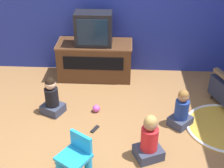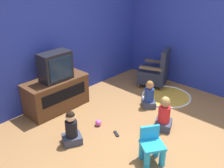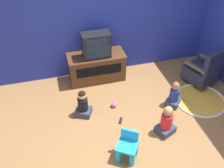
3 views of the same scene
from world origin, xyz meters
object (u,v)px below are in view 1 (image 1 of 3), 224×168
at_px(television, 94,29).
at_px(remote_control, 95,129).
at_px(toy_ball, 96,108).
at_px(yellow_kid_chair, 75,160).
at_px(child_watching_left, 182,110).
at_px(tv_cabinet, 95,60).
at_px(child_watching_right, 52,98).
at_px(child_watching_center, 149,140).

xyz_separation_m(television, remote_control, (0.13, -1.32, -0.84)).
bearing_deg(toy_ball, remote_control, -87.11).
bearing_deg(yellow_kid_chair, remote_control, 114.04).
distance_m(child_watching_left, toy_ball, 1.15).
bearing_deg(tv_cabinet, yellow_kid_chair, -89.82).
bearing_deg(child_watching_right, yellow_kid_chair, -39.97).
xyz_separation_m(tv_cabinet, child_watching_right, (-0.48, -1.02, -0.07)).
distance_m(tv_cabinet, yellow_kid_chair, 2.13).
height_order(child_watching_right, remote_control, child_watching_right).
xyz_separation_m(child_watching_left, child_watching_center, (-0.44, -0.61, 0.02)).
bearing_deg(yellow_kid_chair, child_watching_left, 70.41).
distance_m(yellow_kid_chair, remote_control, 0.79).
bearing_deg(child_watching_right, toy_ball, 30.37).
bearing_deg(toy_ball, child_watching_right, -175.90).
distance_m(child_watching_center, toy_ball, 1.09).
relative_size(toy_ball, remote_control, 0.68).
bearing_deg(yellow_kid_chair, child_watching_center, 55.10).
distance_m(child_watching_center, remote_control, 0.83).
distance_m(child_watching_left, child_watching_center, 0.75).
xyz_separation_m(television, child_watching_left, (1.23, -1.15, -0.62)).
height_order(yellow_kid_chair, child_watching_left, child_watching_left).
distance_m(toy_ball, remote_control, 0.39).
height_order(child_watching_left, child_watching_right, child_watching_right).
bearing_deg(tv_cabinet, child_watching_center, -66.57).
bearing_deg(television, child_watching_left, -43.26).
bearing_deg(remote_control, child_watching_center, -96.62).
xyz_separation_m(child_watching_center, child_watching_right, (-1.27, 0.79, -0.02)).
bearing_deg(child_watching_right, child_watching_left, 20.10).
height_order(child_watching_left, child_watching_center, child_watching_center).
xyz_separation_m(television, child_watching_right, (-0.48, -0.97, -0.62)).
height_order(tv_cabinet, yellow_kid_chair, tv_cabinet).
bearing_deg(yellow_kid_chair, tv_cabinet, 123.47).
distance_m(tv_cabinet, child_watching_right, 1.13).
relative_size(yellow_kid_chair, remote_control, 3.19).
bearing_deg(remote_control, toy_ball, 30.38).
bearing_deg(child_watching_right, remote_control, -3.52).
xyz_separation_m(child_watching_right, remote_control, (0.61, -0.35, -0.22)).
height_order(yellow_kid_chair, child_watching_right, child_watching_right).
relative_size(television, child_watching_left, 1.05).
relative_size(yellow_kid_chair, child_watching_left, 0.92).
xyz_separation_m(yellow_kid_chair, toy_ball, (0.10, 1.15, -0.16)).
bearing_deg(television, child_watching_right, -116.38).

